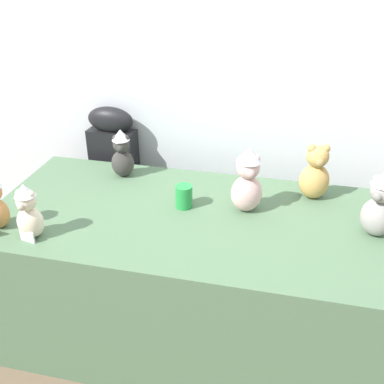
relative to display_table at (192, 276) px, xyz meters
The scene contains 11 objects.
ground_plane 0.44m from the display_table, 90.00° to the right, with size 10.00×10.00×0.00m, color brown.
wall_back 1.17m from the display_table, 90.00° to the left, with size 7.00×0.08×2.60m, color silver.
display_table is the anchor object (origin of this frame).
instrument_case 0.86m from the display_table, 136.72° to the left, with size 0.29×0.14×1.00m.
teddy_bear_honey 0.78m from the display_table, 28.54° to the left, with size 0.17×0.15×0.28m.
teddy_bear_charcoal 0.73m from the display_table, 145.76° to the left, with size 0.14×0.12×0.26m.
teddy_bear_ash 0.94m from the display_table, ahead, with size 0.18×0.17×0.31m.
teddy_bear_blush 0.57m from the display_table, 23.13° to the left, with size 0.18×0.17×0.32m.
teddy_bear_cream 0.85m from the display_table, 152.83° to the right, with size 0.11×0.10×0.25m.
party_cup_green 0.42m from the display_table, 130.05° to the left, with size 0.08×0.08×0.11m, color #238C3D.
name_card_front_left 0.81m from the display_table, 149.95° to the right, with size 0.07×0.01×0.05m, color white.
Camera 1 is at (0.40, -1.46, 1.81)m, focal length 42.10 mm.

